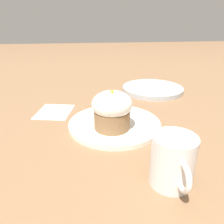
% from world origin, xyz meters
% --- Properties ---
extents(ground_plane, '(4.00, 4.00, 0.00)m').
position_xyz_m(ground_plane, '(0.00, 0.00, 0.00)').
color(ground_plane, '#846042').
extents(dessert_plate, '(0.24, 0.24, 0.01)m').
position_xyz_m(dessert_plate, '(0.00, 0.00, 0.01)').
color(dessert_plate, white).
rests_on(dessert_plate, ground_plane).
extents(carrot_cake, '(0.10, 0.10, 0.10)m').
position_xyz_m(carrot_cake, '(0.03, -0.01, 0.06)').
color(carrot_cake, olive).
rests_on(carrot_cake, dessert_plate).
extents(spoon, '(0.11, 0.04, 0.01)m').
position_xyz_m(spoon, '(-0.02, -0.01, 0.02)').
color(spoon, '#B7B7BC').
rests_on(spoon, dessert_plate).
extents(coffee_cup, '(0.10, 0.07, 0.09)m').
position_xyz_m(coffee_cup, '(0.22, 0.07, 0.04)').
color(coffee_cup, white).
rests_on(coffee_cup, ground_plane).
extents(side_plate, '(0.23, 0.23, 0.02)m').
position_xyz_m(side_plate, '(-0.27, 0.18, 0.01)').
color(side_plate, '#B2B7BC').
rests_on(side_plate, ground_plane).
extents(paper_napkin, '(0.13, 0.12, 0.00)m').
position_xyz_m(paper_napkin, '(-0.11, -0.17, 0.00)').
color(paper_napkin, white).
rests_on(paper_napkin, ground_plane).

